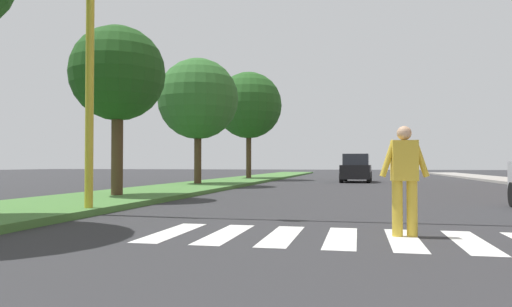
% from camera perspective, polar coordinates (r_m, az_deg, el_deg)
% --- Properties ---
extents(ground_plane, '(140.00, 140.00, 0.00)m').
position_cam_1_polar(ground_plane, '(28.96, 13.48, -3.45)').
color(ground_plane, '#2D2D30').
extents(crosswalk, '(7.65, 2.20, 0.01)m').
position_cam_1_polar(crosswalk, '(7.36, 17.33, -9.83)').
color(crosswalk, silver).
rests_on(crosswalk, ground_plane).
extents(median_strip, '(3.82, 64.00, 0.15)m').
position_cam_1_polar(median_strip, '(27.95, -3.17, -3.40)').
color(median_strip, '#477A38').
rests_on(median_strip, ground_plane).
extents(tree_mid, '(2.97, 2.97, 5.29)m').
position_cam_1_polar(tree_mid, '(15.69, -16.25, 9.10)').
color(tree_mid, '#4C3823').
rests_on(tree_mid, median_strip).
extents(tree_far, '(4.04, 4.04, 6.26)m').
position_cam_1_polar(tree_far, '(24.13, -6.98, 6.49)').
color(tree_far, '#4C3823').
rests_on(tree_far, median_strip).
extents(tree_distant, '(4.66, 4.66, 7.43)m').
position_cam_1_polar(tree_distant, '(33.56, -0.88, 5.78)').
color(tree_distant, '#4C3823').
rests_on(tree_distant, median_strip).
extents(traffic_light_gantry, '(8.09, 0.30, 6.00)m').
position_cam_1_polar(traffic_light_gantry, '(10.52, -7.94, 16.56)').
color(traffic_light_gantry, gold).
rests_on(traffic_light_gantry, median_strip).
extents(pedestrian_performer, '(0.75, 0.28, 1.69)m').
position_cam_1_polar(pedestrian_performer, '(7.61, 17.37, -2.52)').
color(pedestrian_performer, gold).
rests_on(pedestrian_performer, ground_plane).
extents(sedan_midblock, '(1.97, 4.29, 1.74)m').
position_cam_1_polar(sedan_midblock, '(30.13, 11.93, -1.84)').
color(sedan_midblock, black).
rests_on(sedan_midblock, ground_plane).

